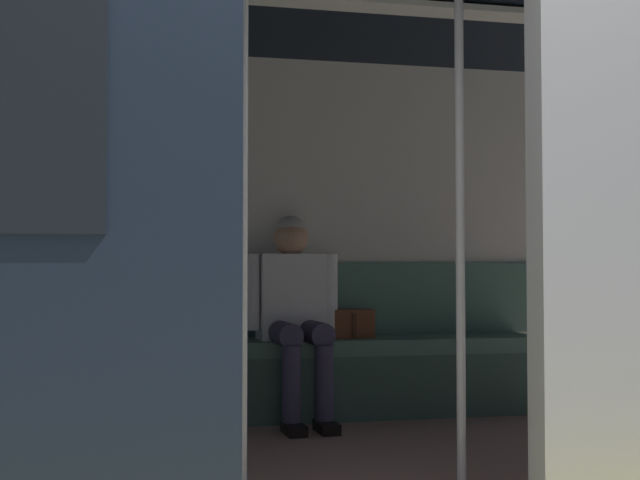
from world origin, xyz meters
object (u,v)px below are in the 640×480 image
at_px(bench_seat, 283,359).
at_px(book, 215,338).
at_px(person_seated, 294,303).
at_px(train_car, 304,131).
at_px(grab_pole_door, 243,213).
at_px(handbag, 351,324).
at_px(grab_pole_far, 460,216).

relative_size(bench_seat, book, 14.32).
distance_m(person_seated, book, 0.50).
relative_size(train_car, grab_pole_door, 2.94).
relative_size(bench_seat, handbag, 12.11).
relative_size(bench_seat, person_seated, 2.64).
height_order(bench_seat, handbag, handbag).
xyz_separation_m(person_seated, handbag, (-0.36, -0.10, -0.13)).
bearing_deg(book, train_car, 102.60).
height_order(book, grab_pole_far, grab_pole_far).
distance_m(handbag, grab_pole_door, 2.01).
xyz_separation_m(bench_seat, grab_pole_far, (-0.43, 1.65, 0.73)).
distance_m(grab_pole_door, grab_pole_far, 0.86).
distance_m(book, grab_pole_door, 1.83).
bearing_deg(grab_pole_far, grab_pole_door, 2.45).
xyz_separation_m(train_car, book, (0.33, -1.01, -1.04)).
height_order(train_car, grab_pole_door, train_car).
bearing_deg(grab_pole_door, handbag, -116.06).
height_order(handbag, book, handbag).
xyz_separation_m(book, grab_pole_far, (-0.82, 1.69, 0.61)).
relative_size(person_seated, book, 5.42).
height_order(handbag, grab_pole_door, grab_pole_door).
xyz_separation_m(train_car, grab_pole_door, (0.36, 0.71, -0.43)).
bearing_deg(handbag, bench_seat, 6.81).
xyz_separation_m(person_seated, book, (0.45, -0.09, -0.20)).
distance_m(bench_seat, grab_pole_door, 1.89).
bearing_deg(handbag, book, 1.10).
bearing_deg(handbag, person_seated, 15.66).
height_order(bench_seat, grab_pole_far, grab_pole_far).
bearing_deg(person_seated, bench_seat, -43.35).
bearing_deg(bench_seat, grab_pole_door, 75.68).
height_order(train_car, grab_pole_far, train_car).
bearing_deg(book, bench_seat, 169.74).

